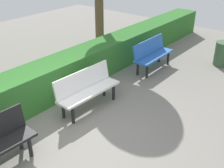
# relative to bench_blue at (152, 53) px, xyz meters

# --- Properties ---
(ground_plane) EXTENTS (17.46, 17.46, 0.00)m
(ground_plane) POSITION_rel_bench_blue_xyz_m (3.69, 0.68, -0.48)
(ground_plane) COLOR gray
(bench_blue) EXTENTS (1.49, 0.48, 0.86)m
(bench_blue) POSITION_rel_bench_blue_xyz_m (0.00, 0.00, 0.00)
(bench_blue) COLOR blue
(bench_blue) RESTS_ON ground_plane
(bench_white) EXTENTS (1.58, 0.51, 0.86)m
(bench_white) POSITION_rel_bench_blue_xyz_m (2.68, 0.01, 0.00)
(bench_white) COLOR white
(bench_white) RESTS_ON ground_plane
(hedge_row) EXTENTS (13.46, 0.79, 0.85)m
(hedge_row) POSITION_rel_bench_blue_xyz_m (2.55, -1.00, -0.06)
(hedge_row) COLOR #2D6B28
(hedge_row) RESTS_ON ground_plane
(trash_bin) EXTENTS (0.50, 0.50, 0.71)m
(trash_bin) POSITION_rel_bench_blue_xyz_m (-1.57, 1.49, -0.13)
(trash_bin) COLOR #385938
(trash_bin) RESTS_ON ground_plane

